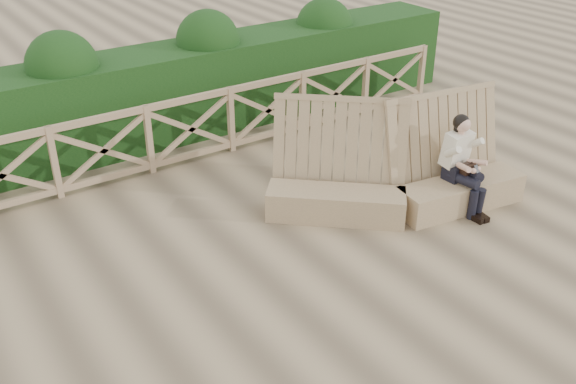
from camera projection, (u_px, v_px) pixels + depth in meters
ground at (324, 264)px, 7.81m from camera, size 60.00×60.00×0.00m
bench at (398, 184)px, 8.81m from camera, size 3.46×2.11×1.55m
woman at (462, 161)px, 8.72m from camera, size 0.40×0.83×1.35m
guardrail at (191, 129)px, 10.09m from camera, size 10.10×0.09×1.10m
hedge at (158, 95)px, 10.87m from camera, size 12.00×1.20×1.50m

